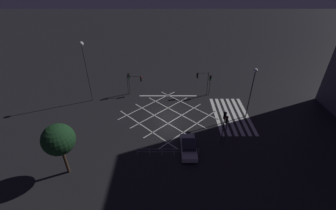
{
  "coord_description": "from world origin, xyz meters",
  "views": [
    {
      "loc": [
        -27.72,
        -0.0,
        18.89
      ],
      "look_at": [
        0.0,
        0.0,
        1.8
      ],
      "focal_mm": 24.0,
      "sensor_mm": 36.0,
      "label": 1
    }
  ],
  "objects_px": {
    "traffic_light_sw_main": "(224,121)",
    "street_lamp_west": "(253,83)",
    "traffic_light_ne_main": "(129,79)",
    "traffic_light_se_main": "(210,81)",
    "traffic_light_ne_cross": "(136,80)",
    "traffic_light_sw_cross": "(226,125)",
    "street_lamp_east": "(84,58)",
    "traffic_light_se_cross": "(202,79)",
    "waiting_car": "(188,147)",
    "street_tree_near": "(59,140)"
  },
  "relations": [
    {
      "from": "street_lamp_east",
      "to": "street_lamp_west",
      "type": "relative_size",
      "value": 1.28
    },
    {
      "from": "traffic_light_ne_main",
      "to": "traffic_light_se_main",
      "type": "bearing_deg",
      "value": 88.65
    },
    {
      "from": "traffic_light_ne_cross",
      "to": "street_tree_near",
      "type": "relative_size",
      "value": 0.56
    },
    {
      "from": "street_lamp_west",
      "to": "street_lamp_east",
      "type": "bearing_deg",
      "value": 78.76
    },
    {
      "from": "traffic_light_sw_cross",
      "to": "street_lamp_west",
      "type": "height_order",
      "value": "street_lamp_west"
    },
    {
      "from": "traffic_light_ne_cross",
      "to": "street_lamp_west",
      "type": "relative_size",
      "value": 0.45
    },
    {
      "from": "traffic_light_ne_cross",
      "to": "traffic_light_ne_main",
      "type": "xyz_separation_m",
      "value": [
        -0.25,
        1.08,
        0.3
      ]
    },
    {
      "from": "traffic_light_se_cross",
      "to": "waiting_car",
      "type": "bearing_deg",
      "value": 77.0
    },
    {
      "from": "waiting_car",
      "to": "street_lamp_west",
      "type": "bearing_deg",
      "value": -51.32
    },
    {
      "from": "street_lamp_east",
      "to": "street_tree_near",
      "type": "distance_m",
      "value": 15.63
    },
    {
      "from": "traffic_light_ne_cross",
      "to": "traffic_light_se_main",
      "type": "height_order",
      "value": "traffic_light_se_main"
    },
    {
      "from": "traffic_light_sw_cross",
      "to": "traffic_light_se_main",
      "type": "height_order",
      "value": "traffic_light_sw_cross"
    },
    {
      "from": "traffic_light_sw_cross",
      "to": "traffic_light_se_main",
      "type": "relative_size",
      "value": 1.12
    },
    {
      "from": "traffic_light_sw_main",
      "to": "traffic_light_se_cross",
      "type": "relative_size",
      "value": 1.06
    },
    {
      "from": "traffic_light_sw_main",
      "to": "traffic_light_ne_cross",
      "type": "distance_m",
      "value": 17.54
    },
    {
      "from": "traffic_light_sw_main",
      "to": "street_tree_near",
      "type": "distance_m",
      "value": 18.17
    },
    {
      "from": "traffic_light_se_cross",
      "to": "waiting_car",
      "type": "distance_m",
      "value": 14.53
    },
    {
      "from": "street_lamp_east",
      "to": "waiting_car",
      "type": "relative_size",
      "value": 2.19
    },
    {
      "from": "traffic_light_se_main",
      "to": "waiting_car",
      "type": "height_order",
      "value": "traffic_light_se_main"
    },
    {
      "from": "street_tree_near",
      "to": "waiting_car",
      "type": "xyz_separation_m",
      "value": [
        3.26,
        -13.16,
        -3.89
      ]
    },
    {
      "from": "traffic_light_sw_cross",
      "to": "traffic_light_se_main",
      "type": "bearing_deg",
      "value": -90.86
    },
    {
      "from": "traffic_light_sw_main",
      "to": "traffic_light_ne_main",
      "type": "relative_size",
      "value": 1.12
    },
    {
      "from": "traffic_light_sw_main",
      "to": "traffic_light_ne_cross",
      "type": "xyz_separation_m",
      "value": [
        12.58,
        12.21,
        -0.64
      ]
    },
    {
      "from": "traffic_light_se_cross",
      "to": "street_lamp_west",
      "type": "bearing_deg",
      "value": 130.94
    },
    {
      "from": "street_tree_near",
      "to": "waiting_car",
      "type": "distance_m",
      "value": 14.1
    },
    {
      "from": "traffic_light_ne_cross",
      "to": "traffic_light_ne_main",
      "type": "distance_m",
      "value": 1.15
    },
    {
      "from": "traffic_light_ne_cross",
      "to": "traffic_light_sw_main",
      "type": "bearing_deg",
      "value": -45.84
    },
    {
      "from": "traffic_light_sw_cross",
      "to": "street_tree_near",
      "type": "relative_size",
      "value": 0.69
    },
    {
      "from": "street_lamp_east",
      "to": "street_lamp_west",
      "type": "xyz_separation_m",
      "value": [
        -4.76,
        -23.98,
        -1.87
      ]
    },
    {
      "from": "traffic_light_ne_cross",
      "to": "traffic_light_sw_cross",
      "type": "xyz_separation_m",
      "value": [
        -13.13,
        -12.36,
        0.46
      ]
    },
    {
      "from": "traffic_light_se_main",
      "to": "traffic_light_ne_cross",
      "type": "bearing_deg",
      "value": -92.6
    },
    {
      "from": "traffic_light_sw_main",
      "to": "street_lamp_west",
      "type": "distance_m",
      "value": 7.64
    },
    {
      "from": "traffic_light_sw_main",
      "to": "street_lamp_west",
      "type": "relative_size",
      "value": 0.58
    },
    {
      "from": "traffic_light_se_cross",
      "to": "street_lamp_east",
      "type": "distance_m",
      "value": 18.76
    },
    {
      "from": "traffic_light_sw_cross",
      "to": "waiting_car",
      "type": "bearing_deg",
      "value": 14.97
    },
    {
      "from": "traffic_light_se_cross",
      "to": "waiting_car",
      "type": "xyz_separation_m",
      "value": [
        -13.95,
        3.22,
        -2.46
      ]
    },
    {
      "from": "street_lamp_west",
      "to": "street_tree_near",
      "type": "relative_size",
      "value": 1.25
    },
    {
      "from": "traffic_light_ne_cross",
      "to": "traffic_light_se_cross",
      "type": "xyz_separation_m",
      "value": [
        -0.36,
        -11.16,
        0.52
      ]
    },
    {
      "from": "traffic_light_sw_cross",
      "to": "waiting_car",
      "type": "xyz_separation_m",
      "value": [
        -1.18,
        4.41,
        -2.4
      ]
    },
    {
      "from": "street_lamp_west",
      "to": "waiting_car",
      "type": "bearing_deg",
      "value": 128.68
    },
    {
      "from": "traffic_light_sw_cross",
      "to": "waiting_car",
      "type": "distance_m",
      "value": 5.16
    },
    {
      "from": "street_tree_near",
      "to": "traffic_light_ne_main",
      "type": "bearing_deg",
      "value": -13.42
    },
    {
      "from": "traffic_light_sw_main",
      "to": "traffic_light_ne_cross",
      "type": "bearing_deg",
      "value": 44.16
    },
    {
      "from": "street_lamp_west",
      "to": "street_tree_near",
      "type": "bearing_deg",
      "value": 115.32
    },
    {
      "from": "waiting_car",
      "to": "traffic_light_sw_main",
      "type": "bearing_deg",
      "value": -67.89
    },
    {
      "from": "traffic_light_se_cross",
      "to": "street_lamp_west",
      "type": "distance_m",
      "value": 9.21
    },
    {
      "from": "traffic_light_sw_main",
      "to": "traffic_light_se_main",
      "type": "xyz_separation_m",
      "value": [
        12.01,
        -0.34,
        -0.48
      ]
    },
    {
      "from": "traffic_light_se_main",
      "to": "street_lamp_east",
      "type": "height_order",
      "value": "street_lamp_east"
    },
    {
      "from": "traffic_light_se_cross",
      "to": "street_lamp_east",
      "type": "xyz_separation_m",
      "value": [
        -1.95,
        18.16,
        4.28
      ]
    },
    {
      "from": "traffic_light_ne_main",
      "to": "street_lamp_west",
      "type": "height_order",
      "value": "street_lamp_west"
    }
  ]
}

